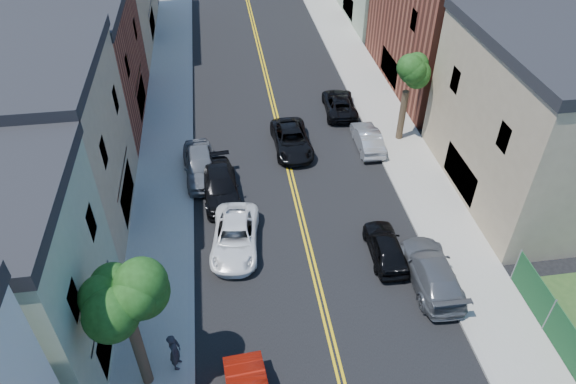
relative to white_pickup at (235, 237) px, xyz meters
name	(u,v)px	position (x,y,z in m)	size (l,w,h in m)	color
sidewalk_left	(169,86)	(-4.10, 18.68, -0.63)	(3.20, 100.00, 0.15)	gray
sidewalk_right	(361,73)	(11.70, 18.68, -0.63)	(3.20, 100.00, 0.15)	gray
curb_left	(191,84)	(-2.35, 18.68, -0.63)	(0.30, 100.00, 0.15)	gray
curb_right	(341,74)	(9.95, 18.68, -0.63)	(0.30, 100.00, 0.15)	gray
bldg_left_tan_near	(25,154)	(-10.20, 3.68, 3.79)	(9.00, 10.00, 9.00)	#998466
bldg_left_brick	(67,67)	(-10.20, 14.68, 3.29)	(9.00, 12.00, 8.00)	brown
bldg_right_tan	(549,122)	(17.80, 2.68, 3.79)	(9.00, 12.00, 9.00)	#998466
bldg_right_brick	(453,19)	(17.80, 16.68, 4.29)	(9.00, 14.00, 10.00)	brown
tree_left_mid	(116,274)	(-4.08, -7.32, 5.88)	(5.20, 5.20, 9.29)	#3D2B1E
tree_right_far	(411,61)	(11.72, 8.68, 5.05)	(4.40, 4.40, 8.03)	#3D2B1E
white_pickup	(235,237)	(0.00, 0.00, 0.00)	(2.35, 5.09, 1.42)	white
grey_car_left	(200,165)	(-1.70, 6.49, 0.13)	(1.98, 4.91, 1.67)	slate
black_car_left	(220,186)	(-0.58, 4.38, 0.04)	(2.09, 5.13, 1.49)	black
grey_car_right	(432,271)	(9.30, -3.84, 0.05)	(2.14, 5.25, 1.52)	#4F5256
black_car_right	(386,246)	(7.60, -1.81, -0.01)	(1.65, 4.10, 1.40)	black
silver_car_right	(368,139)	(9.30, 8.08, -0.02)	(1.45, 4.15, 1.37)	#989B9F
dark_car_right_far	(339,104)	(8.49, 12.93, -0.05)	(2.17, 4.71, 1.31)	black
black_suv_lane	(292,140)	(4.30, 8.63, -0.01)	(2.32, 5.04, 1.40)	black
pedestrian_left	(175,351)	(-2.90, -6.81, 0.43)	(0.72, 0.47, 1.97)	#212128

